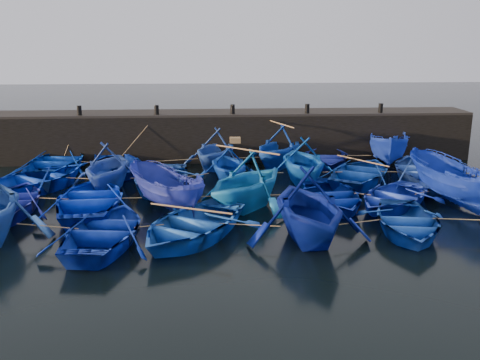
{
  "coord_description": "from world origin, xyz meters",
  "views": [
    {
      "loc": [
        -1.36,
        -18.68,
        6.6
      ],
      "look_at": [
        0.0,
        3.2,
        0.7
      ],
      "focal_mm": 40.0,
      "sensor_mm": 36.0,
      "label": 1
    }
  ],
  "objects": [
    {
      "name": "boat_15",
      "position": [
        -3.03,
        1.34,
        0.85
      ],
      "size": [
        3.95,
        4.53,
        1.7
      ],
      "primitive_type": "imported",
      "rotation": [
        0.0,
        0.0,
        3.78
      ],
      "color": "navy",
      "rests_on": "ground"
    },
    {
      "name": "boat_21",
      "position": [
        -4.7,
        -2.01,
        0.5
      ],
      "size": [
        4.04,
        5.2,
        0.99
      ],
      "primitive_type": "imported",
      "rotation": [
        0.0,
        0.0,
        3.01
      ],
      "color": "navy",
      "rests_on": "ground"
    },
    {
      "name": "boat_16",
      "position": [
        0.15,
        1.4,
        1.18
      ],
      "size": [
        5.83,
        5.91,
        2.36
      ],
      "primitive_type": "imported",
      "rotation": [
        0.0,
        0.0,
        -0.69
      ],
      "color": "#0F63AD",
      "rests_on": "ground"
    },
    {
      "name": "boat_17",
      "position": [
        3.56,
        1.45,
        0.47
      ],
      "size": [
        3.63,
        4.81,
        0.94
      ],
      "primitive_type": "imported",
      "rotation": [
        0.0,
        0.0,
        0.09
      ],
      "color": "navy",
      "rests_on": "ground"
    },
    {
      "name": "boat_24",
      "position": [
        5.45,
        -1.73,
        0.46
      ],
      "size": [
        3.91,
        4.93,
        0.92
      ],
      "primitive_type": "imported",
      "rotation": [
        0.0,
        0.0,
        -0.18
      ],
      "color": "#113FA1",
      "rests_on": "ground"
    },
    {
      "name": "boat_22",
      "position": [
        -1.95,
        -1.78,
        0.53
      ],
      "size": [
        5.74,
        6.25,
        1.06
      ],
      "primitive_type": "imported",
      "rotation": [
        0.0,
        0.0,
        -0.54
      ],
      "color": "#1347A9",
      "rests_on": "ground"
    },
    {
      "name": "boat_19",
      "position": [
        8.44,
        1.53,
        0.95
      ],
      "size": [
        3.17,
        5.26,
        1.91
      ],
      "primitive_type": "imported",
      "rotation": [
        0.0,
        0.0,
        3.43
      ],
      "color": "navy",
      "rests_on": "ground"
    },
    {
      "name": "quay_top",
      "position": [
        0.0,
        10.5,
        2.56
      ],
      "size": [
        26.0,
        2.5,
        0.12
      ],
      "primitive_type": "cube",
      "color": "black",
      "rests_on": "quay_wall"
    },
    {
      "name": "quay_wall",
      "position": [
        0.0,
        10.5,
        1.25
      ],
      "size": [
        26.0,
        2.5,
        2.5
      ],
      "primitive_type": "cube",
      "color": "black",
      "rests_on": "ground"
    },
    {
      "name": "bollard_1",
      "position": [
        -4.0,
        9.6,
        2.87
      ],
      "size": [
        0.24,
        0.24,
        0.5
      ],
      "primitive_type": "cylinder",
      "color": "black",
      "rests_on": "quay_top"
    },
    {
      "name": "boat_12",
      "position": [
        8.67,
        4.64,
        0.58
      ],
      "size": [
        4.39,
        5.88,
        1.17
      ],
      "primitive_type": "imported",
      "rotation": [
        0.0,
        0.0,
        3.07
      ],
      "color": "#22479E",
      "rests_on": "ground"
    },
    {
      "name": "boat_11",
      "position": [
        5.76,
        4.9,
        0.52
      ],
      "size": [
        5.73,
        6.15,
        1.04
      ],
      "primitive_type": "imported",
      "rotation": [
        0.0,
        0.0,
        2.57
      ],
      "color": "navy",
      "rests_on": "ground"
    },
    {
      "name": "boat_4",
      "position": [
        4.86,
        8.36,
        0.47
      ],
      "size": [
        3.81,
        4.92,
        0.94
      ],
      "primitive_type": "imported",
      "rotation": [
        0.0,
        0.0,
        -0.13
      ],
      "color": "navy",
      "rests_on": "ground"
    },
    {
      "name": "boat_18",
      "position": [
        5.95,
        1.17,
        0.46
      ],
      "size": [
        5.38,
        5.43,
        0.93
      ],
      "primitive_type": "imported",
      "rotation": [
        0.0,
        0.0,
        -0.75
      ],
      "color": "#1730B6",
      "rests_on": "ground"
    },
    {
      "name": "bollard_0",
      "position": [
        -8.0,
        9.6,
        2.87
      ],
      "size": [
        0.24,
        0.24,
        0.5
      ],
      "primitive_type": "cylinder",
      "color": "black",
      "rests_on": "quay_top"
    },
    {
      "name": "loose_oars",
      "position": [
        1.58,
        3.19,
        1.71
      ],
      "size": [
        9.97,
        12.11,
        1.38
      ],
      "color": "#99724C",
      "rests_on": "ground"
    },
    {
      "name": "ground",
      "position": [
        0.0,
        0.0,
        0.0
      ],
      "size": [
        120.0,
        120.0,
        0.0
      ],
      "primitive_type": "plane",
      "color": "black",
      "rests_on": "ground"
    },
    {
      "name": "boat_9",
      "position": [
        -0.41,
        5.01,
        0.98
      ],
      "size": [
        3.65,
        4.09,
        1.96
      ],
      "primitive_type": "imported",
      "rotation": [
        0.0,
        0.0,
        3.27
      ],
      "color": "#0836A2",
      "rests_on": "ground"
    },
    {
      "name": "boat_14",
      "position": [
        -5.85,
        1.34,
        0.55
      ],
      "size": [
        4.16,
        5.56,
        1.1
      ],
      "primitive_type": "imported",
      "rotation": [
        0.0,
        0.0,
        3.21
      ],
      "color": "#0323D5",
      "rests_on": "ground"
    },
    {
      "name": "boat_7",
      "position": [
        -5.71,
        4.38,
        1.12
      ],
      "size": [
        4.07,
        4.6,
        2.24
      ],
      "primitive_type": "imported",
      "rotation": [
        0.0,
        0.0,
        3.04
      ],
      "color": "#203F94",
      "rests_on": "ground"
    },
    {
      "name": "boat_2",
      "position": [
        -0.96,
        8.08,
        1.06
      ],
      "size": [
        4.68,
        5.0,
        2.11
      ],
      "primitive_type": "imported",
      "rotation": [
        0.0,
        0.0,
        -0.37
      ],
      "color": "#2146A0",
      "rests_on": "ground"
    },
    {
      "name": "boat_3",
      "position": [
        2.35,
        8.25,
        1.13
      ],
      "size": [
        5.5,
        5.65,
        2.26
      ],
      "primitive_type": "imported",
      "rotation": [
        0.0,
        0.0,
        -0.61
      ],
      "color": "#0D3AAB",
      "rests_on": "ground"
    },
    {
      "name": "bollard_4",
      "position": [
        8.0,
        9.6,
        2.87
      ],
      "size": [
        0.24,
        0.24,
        0.5
      ],
      "primitive_type": "cylinder",
      "color": "black",
      "rests_on": "quay_top"
    },
    {
      "name": "boat_6",
      "position": [
        -8.84,
        4.7,
        0.54
      ],
      "size": [
        5.96,
        6.35,
        1.07
      ],
      "primitive_type": "imported",
      "rotation": [
        0.0,
        0.0,
        2.54
      ],
      "color": "#042699",
      "rests_on": "ground"
    },
    {
      "name": "boat_1",
      "position": [
        -5.86,
        7.36,
        0.49
      ],
      "size": [
        4.85,
        5.61,
        0.98
      ],
      "primitive_type": "imported",
      "rotation": [
        0.0,
        0.0,
        0.37
      ],
      "color": "#062498",
      "rests_on": "ground"
    },
    {
      "name": "boat_0",
      "position": [
        -8.86,
        7.97,
        0.54
      ],
      "size": [
        4.12,
        5.47,
        1.08
      ],
      "primitive_type": "imported",
      "rotation": [
        0.0,
        0.0,
        3.06
      ],
      "color": "navy",
      "rests_on": "ground"
    },
    {
      "name": "bollard_2",
      "position": [
        0.0,
        9.6,
        2.87
      ],
      "size": [
        0.24,
        0.24,
        0.5
      ],
      "primitive_type": "cylinder",
      "color": "black",
      "rests_on": "quay_top"
    },
    {
      "name": "bollard_3",
      "position": [
        4.0,
        9.6,
        2.87
      ],
      "size": [
        0.24,
        0.24,
        0.5
      ],
      "primitive_type": "cylinder",
      "color": "black",
      "rests_on": "quay_top"
    },
    {
      "name": "boat_8",
      "position": [
        -3.47,
        4.3,
        0.51
      ],
      "size": [
        4.12,
        5.32,
        1.02
      ],
      "primitive_type": "imported",
      "rotation": [
        0.0,
        0.0,
        -0.13
      ],
      "color": "blue",
      "rests_on": "ground"
    },
    {
      "name": "mooring_ropes",
      "position": [
        -0.12,
        4.9,
        0.88
      ],
      "size": [
        17.61,
        11.8,
        2.1
      ],
      "color": "tan",
      "rests_on": "ground"
    },
    {
      "name": "boat_23",
      "position": [
        1.9,
        -2.2,
        1.26
      ],
      "size": [
        4.63,
        5.21,
        2.52
      ],
      "primitive_type": "imported",
      "rotation": [
        0.0,
        0.0,
        0.11
      ],
      "color": "navy",
      "rests_on": "ground"
    },
    {
      "name": "boat_5",
      "position": [
        8.14,
        8.29,
        1.01
      ],
      "size": [
        3.34,
        5.56,
        2.02
      ],
      "primitive_type": "imported",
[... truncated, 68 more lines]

